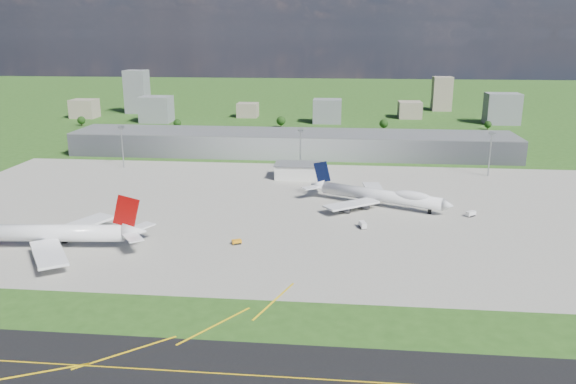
# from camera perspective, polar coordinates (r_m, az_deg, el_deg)

# --- Properties ---
(ground) EXTENTS (1400.00, 1400.00, 0.00)m
(ground) POSITION_cam_1_polar(r_m,az_deg,el_deg) (373.24, 0.14, 3.37)
(ground) COLOR #284F18
(ground) RESTS_ON ground
(apron) EXTENTS (360.00, 190.00, 0.08)m
(apron) POSITION_cam_1_polar(r_m,az_deg,el_deg) (266.42, 0.02, -1.74)
(apron) COLOR gray
(apron) RESTS_ON ground
(terminal) EXTENTS (300.00, 42.00, 15.00)m
(terminal) POSITION_cam_1_polar(r_m,az_deg,el_deg) (386.36, 0.36, 4.93)
(terminal) COLOR gray
(terminal) RESTS_ON ground
(ops_building) EXTENTS (26.00, 16.00, 8.00)m
(ops_building) POSITION_cam_1_polar(r_m,az_deg,el_deg) (322.96, 1.06, 2.13)
(ops_building) COLOR silver
(ops_building) RESTS_ON ground
(mast_west) EXTENTS (3.50, 2.00, 25.90)m
(mast_west) POSITION_cam_1_polar(r_m,az_deg,el_deg) (359.96, -16.53, 5.13)
(mast_west) COLOR gray
(mast_west) RESTS_ON ground
(mast_center) EXTENTS (3.50, 2.00, 25.90)m
(mast_center) POSITION_cam_1_polar(r_m,az_deg,el_deg) (334.68, 1.28, 5.01)
(mast_center) COLOR gray
(mast_center) RESTS_ON ground
(mast_east) EXTENTS (3.50, 2.00, 25.90)m
(mast_east) POSITION_cam_1_polar(r_m,az_deg,el_deg) (344.46, 19.90, 4.38)
(mast_east) COLOR gray
(mast_east) RESTS_ON ground
(airliner_red_twin) EXTENTS (78.76, 61.18, 21.60)m
(airliner_red_twin) POSITION_cam_1_polar(r_m,az_deg,el_deg) (236.19, -23.11, -3.92)
(airliner_red_twin) COLOR white
(airliner_red_twin) RESTS_ON ground
(airliner_blue_quad) EXTENTS (68.64, 52.10, 18.99)m
(airliner_blue_quad) POSITION_cam_1_polar(r_m,az_deg,el_deg) (273.03, 9.37, -0.37)
(airliner_blue_quad) COLOR white
(airliner_blue_quad) RESTS_ON ground
(tug_yellow) EXTENTS (4.19, 3.48, 1.81)m
(tug_yellow) POSITION_cam_1_polar(r_m,az_deg,el_deg) (223.35, -5.24, -5.08)
(tug_yellow) COLOR orange
(tug_yellow) RESTS_ON ground
(van_white_near) EXTENTS (3.49, 5.58, 2.63)m
(van_white_near) POSITION_cam_1_polar(r_m,az_deg,el_deg) (242.56, 7.60, -3.35)
(van_white_near) COLOR white
(van_white_near) RESTS_ON ground
(van_white_far) EXTENTS (4.98, 4.57, 2.41)m
(van_white_far) POSITION_cam_1_polar(r_m,az_deg,el_deg) (268.64, 18.08, -2.13)
(van_white_far) COLOR white
(van_white_far) RESTS_ON ground
(bldg_far_w) EXTENTS (24.00, 20.00, 18.00)m
(bldg_far_w) POSITION_cam_1_polar(r_m,az_deg,el_deg) (594.93, -19.98, 7.97)
(bldg_far_w) COLOR gray
(bldg_far_w) RESTS_ON ground
(bldg_w) EXTENTS (28.00, 22.00, 24.00)m
(bldg_w) POSITION_cam_1_polar(r_m,az_deg,el_deg) (546.11, -13.23, 8.19)
(bldg_w) COLOR slate
(bldg_w) RESTS_ON ground
(bldg_cw) EXTENTS (20.00, 18.00, 14.00)m
(bldg_cw) POSITION_cam_1_polar(r_m,az_deg,el_deg) (565.68, -4.11, 8.30)
(bldg_cw) COLOR gray
(bldg_cw) RESTS_ON ground
(bldg_c) EXTENTS (26.00, 20.00, 22.00)m
(bldg_c) POSITION_cam_1_polar(r_m,az_deg,el_deg) (527.62, 4.01, 8.20)
(bldg_c) COLOR slate
(bldg_c) RESTS_ON ground
(bldg_ce) EXTENTS (22.00, 24.00, 16.00)m
(bldg_ce) POSITION_cam_1_polar(r_m,az_deg,el_deg) (571.20, 12.26, 8.16)
(bldg_ce) COLOR gray
(bldg_ce) RESTS_ON ground
(bldg_e) EXTENTS (30.00, 22.00, 28.00)m
(bldg_e) POSITION_cam_1_polar(r_m,az_deg,el_deg) (556.23, 20.92, 7.92)
(bldg_e) COLOR slate
(bldg_e) RESTS_ON ground
(bldg_tall_w) EXTENTS (22.00, 20.00, 44.00)m
(bldg_tall_w) POSITION_cam_1_polar(r_m,az_deg,el_deg) (614.57, -15.09, 9.81)
(bldg_tall_w) COLOR slate
(bldg_tall_w) RESTS_ON ground
(bldg_tall_e) EXTENTS (20.00, 18.00, 36.00)m
(bldg_tall_e) POSITION_cam_1_polar(r_m,az_deg,el_deg) (634.73, 15.36, 9.60)
(bldg_tall_e) COLOR gray
(bldg_tall_e) RESTS_ON ground
(tree_far_w) EXTENTS (7.20, 7.20, 8.80)m
(tree_far_w) POSITION_cam_1_polar(r_m,az_deg,el_deg) (542.14, -20.25, 6.86)
(tree_far_w) COLOR #382314
(tree_far_w) RESTS_ON ground
(tree_w) EXTENTS (6.75, 6.75, 8.25)m
(tree_w) POSITION_cam_1_polar(r_m,az_deg,el_deg) (504.97, -11.19, 6.90)
(tree_w) COLOR #382314
(tree_w) RESTS_ON ground
(tree_c) EXTENTS (8.10, 8.10, 9.90)m
(tree_c) POSITION_cam_1_polar(r_m,az_deg,el_deg) (501.44, -0.72, 7.25)
(tree_c) COLOR #382314
(tree_c) RESTS_ON ground
(tree_e) EXTENTS (7.65, 7.65, 9.35)m
(tree_e) POSITION_cam_1_polar(r_m,az_deg,el_deg) (494.79, 9.71, 6.87)
(tree_e) COLOR #382314
(tree_e) RESTS_ON ground
(tree_far_e) EXTENTS (6.30, 6.30, 7.70)m
(tree_far_e) POSITION_cam_1_polar(r_m,az_deg,el_deg) (518.90, 19.65, 6.48)
(tree_far_e) COLOR #382314
(tree_far_e) RESTS_ON ground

